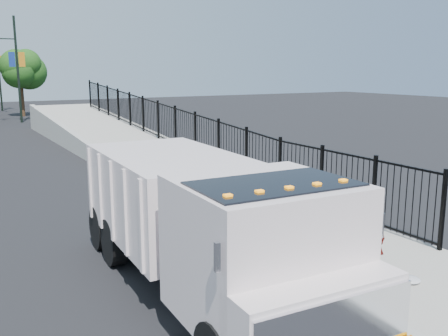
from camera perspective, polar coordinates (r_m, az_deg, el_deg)
ground at (r=11.30m, az=3.82°, el=-10.00°), size 120.00×120.00×0.00m
sidewalk at (r=11.09m, az=18.25°, el=-10.67°), size 3.55×12.00×0.12m
curb at (r=9.81m, az=10.54°, el=-13.09°), size 0.30×12.00×0.16m
ramp at (r=26.31m, az=-12.01°, el=2.06°), size 3.95×24.06×3.19m
iron_fence at (r=23.00m, az=-5.56°, el=3.23°), size 0.10×28.00×1.80m
truck at (r=8.91m, az=-2.15°, el=-5.91°), size 2.78×7.70×2.60m
worker at (r=10.01m, az=16.24°, el=-7.51°), size 0.59×0.71×1.66m
debris at (r=10.32m, az=20.48°, el=-11.84°), size 0.40×0.40×0.10m
light_pole_1 at (r=41.73m, az=-22.97°, el=10.77°), size 3.77×0.22×8.00m
tree_1 at (r=47.34m, az=-22.31°, el=10.28°), size 2.83×2.83×5.42m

